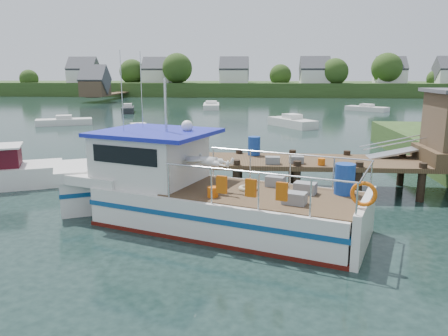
# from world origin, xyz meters

# --- Properties ---
(ground_plane) EXTENTS (160.00, 160.00, 0.00)m
(ground_plane) POSITION_xyz_m (0.00, 0.00, 0.00)
(ground_plane) COLOR #172A26
(far_shore) EXTENTS (140.00, 42.55, 9.22)m
(far_shore) POSITION_xyz_m (0.01, 82.37, 2.10)
(far_shore) COLOR #314C1F
(far_shore) RESTS_ON ground
(dock) EXTENTS (16.60, 3.00, 4.78)m
(dock) POSITION_xyz_m (6.51, 0.01, 2.24)
(dock) COLOR #4B3724
(dock) RESTS_ON ground
(lobster_boat) EXTENTS (12.03, 6.91, 5.91)m
(lobster_boat) POSITION_xyz_m (-2.01, -4.46, 1.07)
(lobster_boat) COLOR silver
(lobster_boat) RESTS_ON ground
(moored_rowboat) EXTENTS (4.31, 3.15, 1.20)m
(moored_rowboat) POSITION_xyz_m (-9.11, 14.90, 0.45)
(moored_rowboat) COLOR #4B3724
(moored_rowboat) RESTS_ON ground
(moored_far) EXTENTS (5.52, 5.00, 0.95)m
(moored_far) POSITION_xyz_m (14.98, 41.70, 0.35)
(moored_far) COLOR silver
(moored_far) RESTS_ON ground
(moored_a) EXTENTS (5.56, 3.73, 0.97)m
(moored_a) POSITION_xyz_m (-18.88, 22.98, 0.36)
(moored_a) COLOR silver
(moored_a) RESTS_ON ground
(moored_b) EXTENTS (4.60, 5.73, 1.23)m
(moored_b) POSITION_xyz_m (3.60, 23.25, 0.46)
(moored_b) COLOR silver
(moored_b) RESTS_ON ground
(moored_d) EXTENTS (2.82, 6.67, 1.10)m
(moored_d) POSITION_xyz_m (-6.42, 43.92, 0.41)
(moored_d) COLOR silver
(moored_d) RESTS_ON ground
(moored_e) EXTENTS (2.44, 4.47, 1.17)m
(moored_e) POSITION_xyz_m (-16.53, 36.78, 0.43)
(moored_e) COLOR black
(moored_e) RESTS_ON ground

